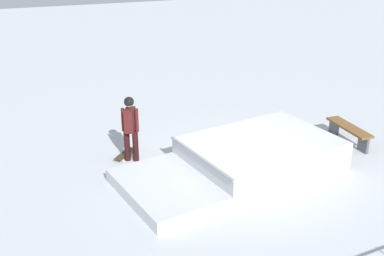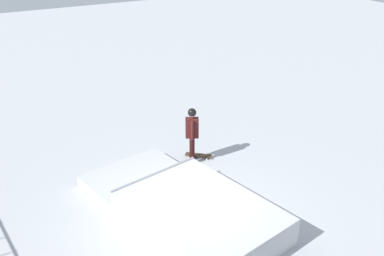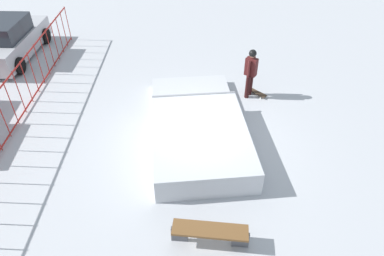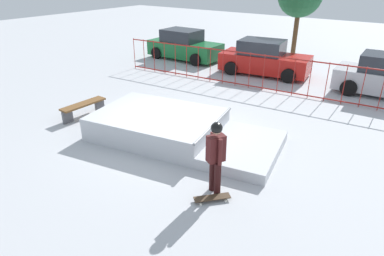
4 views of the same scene
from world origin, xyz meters
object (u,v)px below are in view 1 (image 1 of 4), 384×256
skate_ramp (246,159)px  park_bench (349,130)px  skater (130,124)px  skateboard (125,154)px

skate_ramp → park_bench: 3.48m
skate_ramp → park_bench: bearing=177.4°
skate_ramp → skater: skater is taller
skateboard → park_bench: park_bench is taller
skater → park_bench: bearing=-71.8°
skater → skateboard: size_ratio=2.37×
skater → park_bench: 6.04m
skate_ramp → skateboard: size_ratio=7.95×
skateboard → skater: bearing=-114.9°
skater → park_bench: (-5.91, 1.07, -0.65)m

